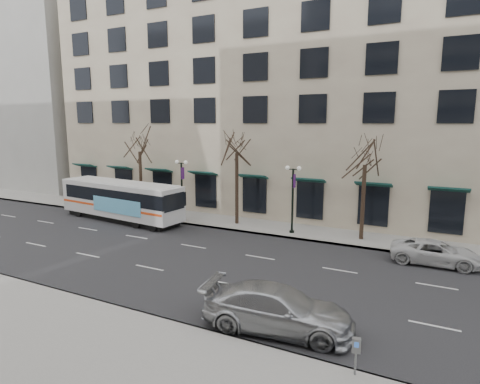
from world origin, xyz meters
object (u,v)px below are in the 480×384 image
Objects in this scene: tree_far_right at (366,151)px; lamp_post_left at (182,187)px; pay_station at (356,348)px; silver_car at (278,309)px; tree_far_mid at (237,141)px; city_bus at (121,199)px; lamp_post_right at (293,196)px; tree_far_left at (139,141)px; white_pickup at (436,252)px.

tree_far_right reaches higher than lamp_post_left.
silver_car is at bearing 139.67° from pay_station.
city_bus is at bearing -162.67° from tree_far_mid.
lamp_post_right is 14.90m from city_bus.
tree_far_mid is 11.31m from city_bus.
lamp_post_left reaches higher than silver_car.
tree_far_left reaches higher than city_bus.
tree_far_right reaches higher than white_pickup.
pay_station reaches higher than white_pickup.
lamp_post_left is at bearing -173.15° from tree_far_mid.
silver_car is 3.94m from pay_station.
tree_far_left is 0.66× the size of city_bus.
tree_far_right is 15.40m from lamp_post_left.
white_pickup is (4.84, -2.82, -5.72)m from tree_far_right.
tree_far_left reaches higher than pay_station.
tree_far_mid reaches higher than white_pickup.
silver_car reaches higher than pay_station.
tree_far_mid is 21.37m from pay_station.
pay_station is (12.74, -16.14, -5.82)m from tree_far_mid.
silver_car is (14.25, -13.70, -2.04)m from lamp_post_left.
lamp_post_left is 20.08m from white_pickup.
pay_station is at bearing -125.16° from silver_car.
pay_station is at bearing -80.38° from tree_far_right.
tree_far_right is 1.55× the size of lamp_post_right.
tree_far_left is at bearing 132.19° from pay_station.
tree_far_mid reaches higher than city_bus.
white_pickup is 3.93× the size of pay_station.
tree_far_mid is 18.07m from silver_car.
tree_far_left is at bearing 81.96° from white_pickup.
city_bus is 2.48× the size of white_pickup.
lamp_post_left is at bearing 38.86° from silver_car.
tree_far_mid reaches higher than tree_far_right.
tree_far_right is 1.30× the size of silver_car.
tree_far_mid is at bearing 180.00° from tree_far_right.
tree_far_right is 1.55× the size of lamp_post_left.
city_bus is at bearing -171.28° from tree_far_right.
white_pickup is 13.49m from pay_station.
silver_car is (4.25, -13.70, -2.04)m from lamp_post_right.
city_bus is (-4.66, -2.41, -1.11)m from lamp_post_left.
lamp_post_left is 1.03× the size of white_pickup.
tree_far_left is 1.64× the size of white_pickup.
tree_far_left reaches higher than tree_far_right.
lamp_post_left is at bearing -177.71° from tree_far_right.
white_pickup is (19.83, -2.22, -2.24)m from lamp_post_left.
lamp_post_left is 10.00m from lamp_post_right.
tree_far_right reaches higher than silver_car.
tree_far_mid is at bearing 23.20° from city_bus.
tree_far_mid is 0.68× the size of city_bus.
lamp_post_left and lamp_post_right have the same top height.
lamp_post_left reaches higher than city_bus.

